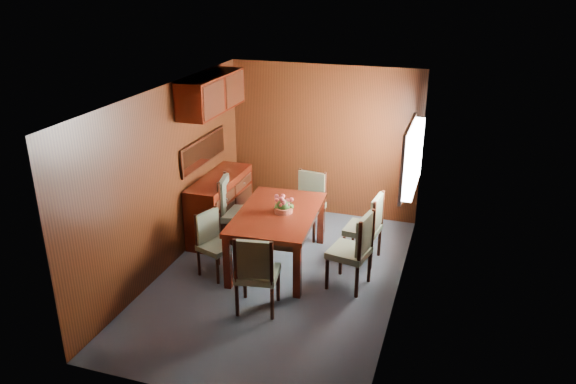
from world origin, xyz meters
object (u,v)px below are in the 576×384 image
(dining_table, at_px, (278,219))
(flower_centerpiece, at_px, (284,204))
(chair_right_near, at_px, (355,247))
(chair_left_near, at_px, (213,240))
(sideboard, at_px, (220,206))
(chair_head, at_px, (256,270))

(dining_table, xyz_separation_m, flower_centerpiece, (0.08, 0.01, 0.23))
(dining_table, bearing_deg, chair_right_near, -18.11)
(dining_table, relative_size, chair_left_near, 1.97)
(sideboard, bearing_deg, flower_centerpiece, -26.79)
(dining_table, relative_size, chair_head, 1.71)
(dining_table, bearing_deg, sideboard, 147.40)
(chair_head, relative_size, flower_centerpiece, 3.89)
(sideboard, relative_size, dining_table, 0.83)
(sideboard, height_order, chair_left_near, sideboard)
(flower_centerpiece, bearing_deg, chair_left_near, -148.10)
(chair_left_near, height_order, flower_centerpiece, flower_centerpiece)
(chair_right_near, relative_size, flower_centerpiece, 3.97)
(dining_table, height_order, flower_centerpiece, flower_centerpiece)
(chair_head, bearing_deg, chair_right_near, 33.95)
(chair_right_near, xyz_separation_m, flower_centerpiece, (-1.02, 0.28, 0.32))
(dining_table, bearing_deg, chair_head, -87.09)
(dining_table, distance_m, chair_right_near, 1.14)
(chair_left_near, relative_size, chair_right_near, 0.85)
(chair_head, height_order, flower_centerpiece, flower_centerpiece)
(chair_right_near, height_order, chair_head, chair_right_near)
(sideboard, xyz_separation_m, flower_centerpiece, (1.19, -0.60, 0.43))
(sideboard, distance_m, chair_right_near, 2.39)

